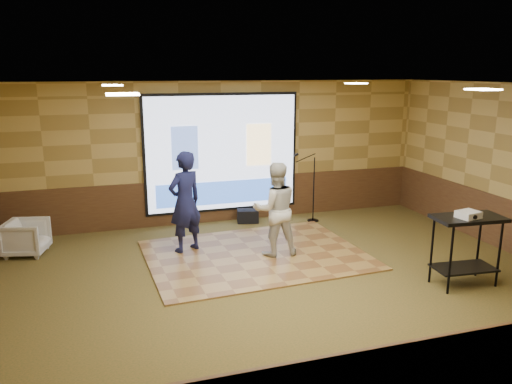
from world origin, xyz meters
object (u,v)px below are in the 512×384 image
object	(u,v)px
projector	(468,215)
banquet_chair	(27,237)
av_table	(467,236)
duffel_bag	(248,216)
dance_floor	(256,255)
projector_screen	(222,154)
mic_stand	(311,199)
player_right	(275,209)
player_left	(185,202)

from	to	relation	value
projector	banquet_chair	size ratio (longest dim) A/B	0.45
av_table	banquet_chair	xyz separation A→B (m)	(-6.54, 3.40, -0.47)
av_table	projector	distance (m)	0.36
projector	duffel_bag	size ratio (longest dim) A/B	0.69
dance_floor	av_table	bearing A→B (deg)	-38.50
projector_screen	duffel_bag	world-z (taller)	projector_screen
av_table	mic_stand	size ratio (longest dim) A/B	0.72
duffel_bag	player_right	bearing A→B (deg)	-93.00
projector_screen	mic_stand	bearing A→B (deg)	-17.44
projector_screen	projector	world-z (taller)	projector_screen
dance_floor	duffel_bag	xyz separation A→B (m)	(0.43, 1.97, 0.13)
av_table	projector_screen	bearing A→B (deg)	122.08
banquet_chair	duffel_bag	world-z (taller)	banquet_chair
mic_stand	player_left	bearing A→B (deg)	-148.07
av_table	dance_floor	bearing A→B (deg)	141.50
dance_floor	av_table	world-z (taller)	av_table
projector	banquet_chair	xyz separation A→B (m)	(-6.48, 3.46, -0.83)
player_left	player_right	size ratio (longest dim) A/B	1.10
projector_screen	projector	xyz separation A→B (m)	(2.65, -4.39, -0.34)
player_right	duffel_bag	bearing A→B (deg)	-88.91
player_left	projector	xyz separation A→B (m)	(3.74, -2.74, 0.20)
av_table	banquet_chair	bearing A→B (deg)	152.53
av_table	banquet_chair	world-z (taller)	av_table
av_table	projector	size ratio (longest dim) A/B	3.53
projector	mic_stand	bearing A→B (deg)	91.68
dance_floor	projector	size ratio (longest dim) A/B	12.18
projector_screen	player_left	xyz separation A→B (m)	(-1.09, -1.66, -0.54)
av_table	player_left	bearing A→B (deg)	144.88
dance_floor	projector_screen	bearing A→B (deg)	91.26
projector_screen	player_left	world-z (taller)	projector_screen
projector	mic_stand	xyz separation A→B (m)	(-0.84, 3.82, -0.65)
projector_screen	av_table	bearing A→B (deg)	-57.92
player_right	projector	distance (m)	3.10
dance_floor	player_right	world-z (taller)	player_right
duffel_bag	dance_floor	bearing A→B (deg)	-102.45
dance_floor	banquet_chair	world-z (taller)	banquet_chair
projector_screen	duffel_bag	distance (m)	1.44
projector	mic_stand	size ratio (longest dim) A/B	0.20
player_left	projector	world-z (taller)	player_left
player_left	duffel_bag	xyz separation A→B (m)	(1.57, 1.41, -0.80)
projector	duffel_bag	world-z (taller)	projector
banquet_chair	projector_screen	bearing A→B (deg)	-62.54
mic_stand	dance_floor	bearing A→B (deg)	-125.68
projector_screen	av_table	world-z (taller)	projector_screen
av_table	projector	world-z (taller)	projector
projector_screen	duffel_bag	size ratio (longest dim) A/B	7.41
projector_screen	projector	size ratio (longest dim) A/B	10.76
player_right	projector_screen	bearing A→B (deg)	-76.71
projector	banquet_chair	distance (m)	7.39
projector	duffel_bag	xyz separation A→B (m)	(-2.17, 4.15, -1.00)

